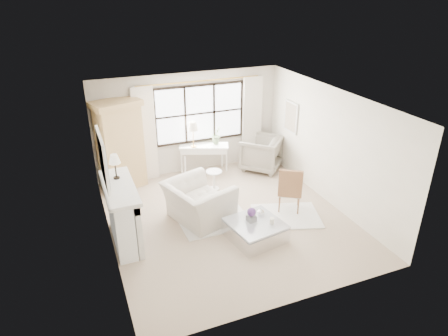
% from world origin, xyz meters
% --- Properties ---
extents(floor, '(5.50, 5.50, 0.00)m').
position_xyz_m(floor, '(0.00, 0.00, 0.00)').
color(floor, '#BFA68E').
rests_on(floor, ground).
extents(ceiling, '(5.50, 5.50, 0.00)m').
position_xyz_m(ceiling, '(0.00, 0.00, 2.70)').
color(ceiling, silver).
rests_on(ceiling, ground).
extents(wall_back, '(5.00, 0.00, 5.00)m').
position_xyz_m(wall_back, '(0.00, 2.75, 1.35)').
color(wall_back, beige).
rests_on(wall_back, ground).
extents(wall_front, '(5.00, 0.00, 5.00)m').
position_xyz_m(wall_front, '(0.00, -2.75, 1.35)').
color(wall_front, beige).
rests_on(wall_front, ground).
extents(wall_left, '(0.00, 5.50, 5.50)m').
position_xyz_m(wall_left, '(-2.50, 0.00, 1.35)').
color(wall_left, silver).
rests_on(wall_left, ground).
extents(wall_right, '(0.00, 5.50, 5.50)m').
position_xyz_m(wall_right, '(2.50, 0.00, 1.35)').
color(wall_right, white).
rests_on(wall_right, ground).
extents(window_pane, '(2.40, 0.02, 1.50)m').
position_xyz_m(window_pane, '(0.30, 2.73, 1.60)').
color(window_pane, white).
rests_on(window_pane, wall_back).
extents(window_frame, '(2.50, 0.04, 1.50)m').
position_xyz_m(window_frame, '(0.30, 2.72, 1.60)').
color(window_frame, black).
rests_on(window_frame, wall_back).
extents(curtain_rod, '(3.30, 0.04, 0.04)m').
position_xyz_m(curtain_rod, '(0.30, 2.67, 2.47)').
color(curtain_rod, '#B78E3F').
rests_on(curtain_rod, wall_back).
extents(curtain_left, '(0.55, 0.10, 2.47)m').
position_xyz_m(curtain_left, '(-1.20, 2.65, 1.24)').
color(curtain_left, white).
rests_on(curtain_left, ground).
extents(curtain_right, '(0.55, 0.10, 2.47)m').
position_xyz_m(curtain_right, '(1.80, 2.65, 1.24)').
color(curtain_right, beige).
rests_on(curtain_right, ground).
extents(fireplace, '(0.58, 1.66, 1.26)m').
position_xyz_m(fireplace, '(-2.27, 0.00, 0.65)').
color(fireplace, silver).
rests_on(fireplace, ground).
extents(mirror_frame, '(0.05, 1.15, 0.95)m').
position_xyz_m(mirror_frame, '(-2.47, 0.00, 1.84)').
color(mirror_frame, white).
rests_on(mirror_frame, wall_left).
extents(mirror_glass, '(0.02, 1.00, 0.80)m').
position_xyz_m(mirror_glass, '(-2.44, 0.00, 1.84)').
color(mirror_glass, silver).
rests_on(mirror_glass, wall_left).
extents(art_frame, '(0.04, 0.62, 0.82)m').
position_xyz_m(art_frame, '(2.47, 1.70, 1.55)').
color(art_frame, silver).
rests_on(art_frame, wall_right).
extents(art_canvas, '(0.01, 0.52, 0.72)m').
position_xyz_m(art_canvas, '(2.45, 1.70, 1.55)').
color(art_canvas, '#C1AF96').
rests_on(art_canvas, wall_right).
extents(mantel_lamp, '(0.22, 0.22, 0.51)m').
position_xyz_m(mantel_lamp, '(-2.24, 0.33, 1.65)').
color(mantel_lamp, black).
rests_on(mantel_lamp, fireplace).
extents(armoire, '(1.28, 1.02, 2.24)m').
position_xyz_m(armoire, '(-1.87, 2.43, 1.14)').
color(armoire, tan).
rests_on(armoire, floor).
extents(console_table, '(1.37, 0.89, 0.80)m').
position_xyz_m(console_table, '(0.30, 2.45, 0.40)').
color(console_table, white).
rests_on(console_table, floor).
extents(console_lamp, '(0.28, 0.28, 0.69)m').
position_xyz_m(console_lamp, '(0.01, 2.43, 1.36)').
color(console_lamp, '#B88440').
rests_on(console_lamp, console_table).
extents(orchid_plant, '(0.35, 0.34, 0.50)m').
position_xyz_m(orchid_plant, '(0.66, 2.44, 1.05)').
color(orchid_plant, '#657D53').
rests_on(orchid_plant, console_table).
extents(side_table, '(0.40, 0.40, 0.51)m').
position_xyz_m(side_table, '(0.20, 1.42, 0.33)').
color(side_table, white).
rests_on(side_table, floor).
extents(rug_left, '(1.52, 1.08, 0.03)m').
position_xyz_m(rug_left, '(-0.31, 0.02, 0.01)').
color(rug_left, silver).
rests_on(rug_left, floor).
extents(rug_right, '(1.72, 1.48, 0.03)m').
position_xyz_m(rug_right, '(1.23, -0.39, 0.01)').
color(rug_right, white).
rests_on(rug_right, floor).
extents(club_armchair, '(1.53, 1.64, 0.87)m').
position_xyz_m(club_armchair, '(-0.61, 0.21, 0.44)').
color(club_armchair, beige).
rests_on(club_armchair, floor).
extents(wingback_chair, '(1.43, 1.43, 0.93)m').
position_xyz_m(wingback_chair, '(1.84, 2.09, 0.47)').
color(wingback_chair, gray).
rests_on(wingback_chair, floor).
extents(french_chair, '(0.66, 0.67, 1.08)m').
position_xyz_m(french_chair, '(1.42, -0.17, 0.31)').
color(french_chair, '#9D6842').
rests_on(french_chair, floor).
extents(coffee_table, '(1.15, 1.15, 0.38)m').
position_xyz_m(coffee_table, '(0.23, -0.89, 0.18)').
color(coffee_table, silver).
rests_on(coffee_table, floor).
extents(planter_box, '(0.19, 0.19, 0.12)m').
position_xyz_m(planter_box, '(0.17, -0.81, 0.44)').
color(planter_box, slate).
rests_on(planter_box, coffee_table).
extents(planter_flowers, '(0.18, 0.18, 0.18)m').
position_xyz_m(planter_flowers, '(0.17, -0.81, 0.59)').
color(planter_flowers, '#502B6C').
rests_on(planter_flowers, planter_box).
extents(pillar_candle, '(0.09, 0.09, 0.12)m').
position_xyz_m(pillar_candle, '(0.51, -1.05, 0.44)').
color(pillar_candle, silver).
rests_on(pillar_candle, coffee_table).
extents(coffee_vase, '(0.17, 0.17, 0.16)m').
position_xyz_m(coffee_vase, '(0.45, -0.67, 0.46)').
color(coffee_vase, white).
rests_on(coffee_vase, coffee_table).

